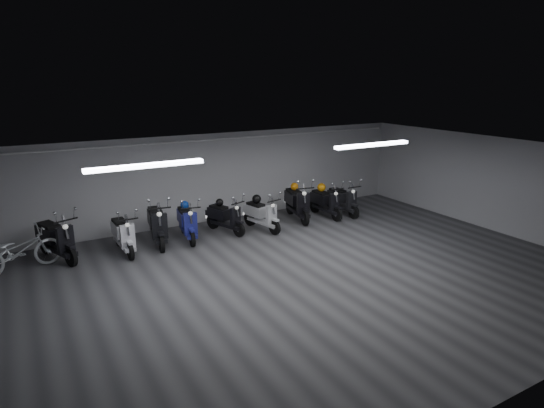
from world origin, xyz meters
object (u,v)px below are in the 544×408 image
scooter_2 (123,229)px  scooter_3 (157,218)px  helmet_0 (294,187)px  scooter_6 (262,210)px  scooter_4 (187,217)px  helmet_1 (185,205)px  scooter_0 (55,233)px  scooter_8 (326,198)px  scooter_9 (343,195)px  bicycle (18,246)px  helmet_4 (321,187)px  helmet_2 (257,199)px  scooter_7 (297,198)px  helmet_3 (220,202)px  scooter_5 (225,212)px

scooter_2 → scooter_3: scooter_3 is taller
helmet_0 → scooter_6: bearing=-158.0°
scooter_4 → helmet_0: (3.79, 0.34, 0.36)m
helmet_0 → helmet_1: size_ratio=1.06×
scooter_6 → scooter_2: bearing=165.1°
scooter_0 → scooter_8: bearing=-23.4°
scooter_9 → scooter_3: bearing=177.1°
bicycle → helmet_4: (8.91, 0.26, 0.32)m
scooter_6 → bicycle: bearing=166.0°
helmet_1 → helmet_2: helmet_1 is taller
scooter_0 → scooter_6: size_ratio=1.15×
scooter_7 → helmet_0: 0.41m
scooter_0 → helmet_0: 7.16m
scooter_3 → scooter_4: (0.83, -0.06, -0.07)m
scooter_0 → helmet_0: scooter_0 is taller
scooter_6 → helmet_2: scooter_6 is taller
scooter_6 → helmet_3: size_ratio=7.42×
scooter_5 → helmet_4: 3.54m
scooter_3 → scooter_4: 0.84m
scooter_2 → helmet_2: size_ratio=6.47×
scooter_6 → helmet_0: scooter_6 is taller
scooter_3 → scooter_6: 3.09m
scooter_5 → helmet_3: scooter_5 is taller
scooter_2 → scooter_8: bearing=-2.2°
scooter_8 → helmet_0: scooter_8 is taller
scooter_2 → helmet_3: bearing=5.3°
scooter_4 → bicycle: scooter_4 is taller
helmet_4 → scooter_8: bearing=-87.9°
scooter_8 → helmet_3: size_ratio=7.65×
scooter_9 → bicycle: bearing=179.2°
scooter_5 → helmet_3: bearing=90.0°
helmet_1 → scooter_4: bearing=-97.9°
scooter_0 → scooter_7: 7.10m
scooter_3 → scooter_7: bearing=8.5°
scooter_0 → scooter_5: (4.54, -0.16, -0.10)m
scooter_0 → helmet_4: 8.07m
helmet_1 → scooter_3: bearing=-167.9°
scooter_0 → scooter_5: bearing=-23.2°
scooter_0 → scooter_2: (1.57, -0.32, -0.07)m
scooter_9 → scooter_2: bearing=179.1°
helmet_3 → scooter_8: bearing=-6.0°
scooter_2 → scooter_4: bearing=2.1°
scooter_9 → helmet_3: scooter_9 is taller
scooter_7 → helmet_2: 1.56m
scooter_3 → scooter_4: scooter_3 is taller
scooter_4 → scooter_6: scooter_4 is taller
scooter_8 → helmet_1: size_ratio=7.28×
scooter_2 → helmet_0: bearing=2.6°
scooter_8 → helmet_2: size_ratio=6.41×
scooter_3 → scooter_5: 2.02m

